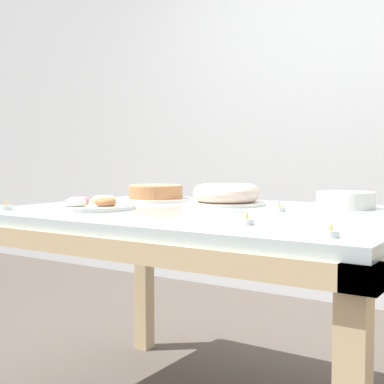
{
  "coord_description": "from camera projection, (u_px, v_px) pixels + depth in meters",
  "views": [
    {
      "loc": [
        0.98,
        -1.6,
        0.94
      ],
      "look_at": [
        -0.07,
        0.01,
        0.82
      ],
      "focal_mm": 50.0,
      "sensor_mm": 36.0,
      "label": 1
    }
  ],
  "objects": [
    {
      "name": "tealight_near_front",
      "position": [
        279.0,
        209.0,
        1.82
      ],
      "size": [
        0.04,
        0.04,
        0.04
      ],
      "color": "silver",
      "rests_on": "dining_table"
    },
    {
      "name": "wall_back",
      "position": [
        360.0,
        103.0,
        3.39
      ],
      "size": [
        8.0,
        0.1,
        2.6
      ],
      "primitive_type": "cube",
      "color": "silver",
      "rests_on": "ground"
    },
    {
      "name": "plate_stack",
      "position": [
        346.0,
        200.0,
        1.94
      ],
      "size": [
        0.21,
        0.21,
        0.06
      ],
      "color": "silver",
      "rests_on": "dining_table"
    },
    {
      "name": "cake_chocolate_round",
      "position": [
        156.0,
        194.0,
        2.27
      ],
      "size": [
        0.29,
        0.29,
        0.07
      ],
      "color": "silver",
      "rests_on": "dining_table"
    },
    {
      "name": "tealight_centre",
      "position": [
        226.0,
        198.0,
        2.32
      ],
      "size": [
        0.04,
        0.04,
        0.04
      ],
      "color": "silver",
      "rests_on": "dining_table"
    },
    {
      "name": "tealight_near_cakes",
      "position": [
        247.0,
        221.0,
        1.45
      ],
      "size": [
        0.04,
        0.04,
        0.04
      ],
      "color": "silver",
      "rests_on": "dining_table"
    },
    {
      "name": "dining_table",
      "position": [
        208.0,
        236.0,
        1.89
      ],
      "size": [
        1.43,
        1.06,
        0.76
      ],
      "color": "silver",
      "rests_on": "ground"
    },
    {
      "name": "cake_golden_bundt",
      "position": [
        226.0,
        195.0,
        2.07
      ],
      "size": [
        0.3,
        0.3,
        0.08
      ],
      "color": "silver",
      "rests_on": "dining_table"
    },
    {
      "name": "pastry_platter",
      "position": [
        91.0,
        205.0,
        1.92
      ],
      "size": [
        0.32,
        0.32,
        0.04
      ],
      "color": "silver",
      "rests_on": "dining_table"
    },
    {
      "name": "tealight_right_edge",
      "position": [
        6.0,
        207.0,
        1.88
      ],
      "size": [
        0.04,
        0.04,
        0.04
      ],
      "color": "silver",
      "rests_on": "dining_table"
    },
    {
      "name": "tealight_left_edge",
      "position": [
        331.0,
        233.0,
        1.22
      ],
      "size": [
        0.04,
        0.04,
        0.04
      ],
      "color": "silver",
      "rests_on": "dining_table"
    }
  ]
}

